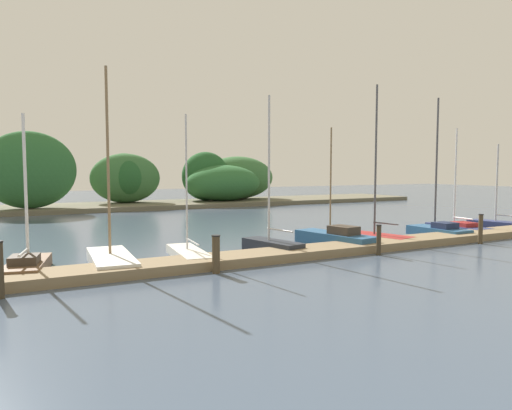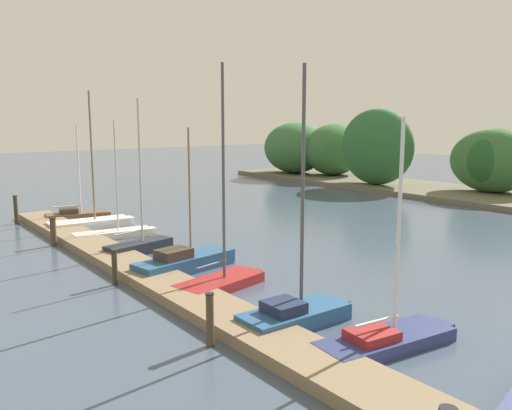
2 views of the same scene
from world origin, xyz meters
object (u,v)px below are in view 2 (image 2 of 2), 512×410
at_px(mooring_piling_1, 53,232).
at_px(sailboat_4, 187,261).
at_px(mooring_piling_2, 115,267).
at_px(sailboat_6, 297,312).
at_px(sailboat_1, 93,222).
at_px(sailboat_2, 116,233).
at_px(sailboat_0, 78,214).
at_px(mooring_piling_0, 16,210).
at_px(sailboat_5, 223,278).
at_px(mooring_piling_3, 210,320).
at_px(sailboat_3, 141,245).
at_px(sailboat_7, 389,337).

bearing_deg(mooring_piling_1, sailboat_4, 21.87).
bearing_deg(mooring_piling_2, sailboat_6, 22.28).
relative_size(sailboat_1, sailboat_2, 1.27).
height_order(sailboat_0, mooring_piling_0, sailboat_0).
xyz_separation_m(sailboat_5, mooring_piling_1, (-9.87, -2.86, 0.33)).
height_order(mooring_piling_2, mooring_piling_3, mooring_piling_3).
bearing_deg(sailboat_3, mooring_piling_3, -117.15).
height_order(sailboat_0, sailboat_6, sailboat_6).
relative_size(sailboat_3, mooring_piling_2, 5.24).
relative_size(mooring_piling_0, mooring_piling_3, 1.12).
bearing_deg(sailboat_0, sailboat_1, -80.44).
xyz_separation_m(sailboat_2, sailboat_4, (7.19, -0.09, 0.14)).
bearing_deg(mooring_piling_3, sailboat_0, 170.78).
relative_size(mooring_piling_0, mooring_piling_2, 1.26).
xyz_separation_m(sailboat_1, sailboat_4, (10.22, -0.02, 0.06)).
bearing_deg(sailboat_2, sailboat_0, 95.76).
distance_m(sailboat_5, mooring_piling_2, 3.86).
relative_size(sailboat_3, sailboat_7, 1.13).
distance_m(sailboat_0, sailboat_2, 5.80).
relative_size(mooring_piling_2, mooring_piling_3, 0.89).
bearing_deg(sailboat_0, mooring_piling_2, -91.08).
distance_m(sailboat_2, sailboat_7, 16.54).
height_order(sailboat_1, sailboat_4, sailboat_1).
xyz_separation_m(sailboat_2, mooring_piling_3, (13.68, -3.10, 0.49)).
bearing_deg(sailboat_4, sailboat_5, -101.01).
xyz_separation_m(sailboat_7, mooring_piling_2, (-9.26, -3.59, 0.36)).
height_order(sailboat_2, mooring_piling_3, sailboat_2).
bearing_deg(sailboat_7, mooring_piling_0, 105.15).
bearing_deg(sailboat_3, mooring_piling_0, 93.31).
distance_m(sailboat_2, sailboat_5, 9.79).
bearing_deg(sailboat_4, mooring_piling_3, -124.69).
bearing_deg(mooring_piling_2, sailboat_0, 166.60).
distance_m(sailboat_0, sailboat_3, 9.41).
relative_size(sailboat_5, sailboat_6, 1.05).
bearing_deg(sailboat_2, sailboat_3, -89.02).
distance_m(sailboat_1, sailboat_2, 3.04).
relative_size(sailboat_2, sailboat_5, 0.75).
xyz_separation_m(sailboat_2, sailboat_3, (3.61, -0.34, 0.15)).
height_order(sailboat_5, sailboat_7, sailboat_5).
xyz_separation_m(sailboat_6, mooring_piling_0, (-20.55, -2.79, 0.43)).
distance_m(sailboat_0, mooring_piling_1, 6.50).
bearing_deg(sailboat_3, sailboat_0, 75.68).
bearing_deg(sailboat_2, mooring_piling_0, 121.59).
bearing_deg(sailboat_4, sailboat_0, 79.52).
bearing_deg(mooring_piling_3, sailboat_7, 51.95).
bearing_deg(mooring_piling_2, sailboat_7, 21.19).
height_order(sailboat_7, mooring_piling_0, sailboat_7).
relative_size(sailboat_1, sailboat_4, 1.32).
relative_size(sailboat_4, mooring_piling_1, 4.16).
xyz_separation_m(sailboat_5, mooring_piling_2, (-2.52, -2.91, 0.31)).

